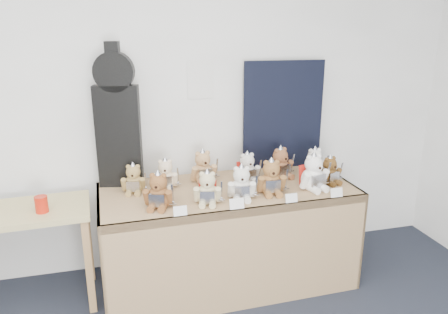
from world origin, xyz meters
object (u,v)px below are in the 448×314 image
object	(u,v)px
display_table	(231,213)
teddy_front_centre	(241,184)
side_table	(23,227)
teddy_front_end	(330,171)
teddy_front_left	(207,189)
teddy_back_right	(281,164)
teddy_front_far_right	(313,173)
guitar_case	(117,118)
teddy_back_centre_left	(203,168)
teddy_front_right	(271,178)
teddy_back_left	(166,175)
teddy_back_centre_right	(247,169)
teddy_back_end	(315,163)
teddy_back_far_left	(134,180)
teddy_front_far_left	(158,192)
red_cup	(41,204)

from	to	relation	value
display_table	teddy_front_centre	world-z (taller)	teddy_front_centre
side_table	teddy_front_end	world-z (taller)	teddy_front_end
teddy_front_left	teddy_back_right	bearing A→B (deg)	41.94
teddy_front_far_right	guitar_case	bearing A→B (deg)	149.66
teddy_front_far_right	teddy_back_centre_left	distance (m)	0.83
guitar_case	teddy_front_centre	world-z (taller)	guitar_case
teddy_front_left	teddy_front_right	world-z (taller)	teddy_front_right
teddy_front_end	teddy_back_centre_left	size ratio (longest dim) A/B	0.86
teddy_front_far_right	teddy_back_left	bearing A→B (deg)	151.36
teddy_back_centre_right	teddy_front_right	bearing A→B (deg)	-78.13
display_table	teddy_back_end	world-z (taller)	teddy_back_end
side_table	teddy_back_end	distance (m)	2.21
guitar_case	teddy_back_far_left	world-z (taller)	guitar_case
display_table	teddy_back_left	world-z (taller)	teddy_back_left
teddy_front_far_left	teddy_back_centre_right	distance (m)	0.79
teddy_front_centre	teddy_back_right	xyz separation A→B (m)	(0.43, 0.34, 0.00)
guitar_case	red_cup	size ratio (longest dim) A/B	9.39
display_table	teddy_back_far_left	xyz separation A→B (m)	(-0.68, 0.17, 0.26)
teddy_front_end	teddy_front_left	bearing A→B (deg)	173.07
red_cup	teddy_front_far_right	size ratio (longest dim) A/B	0.37
teddy_front_right	teddy_front_end	size ratio (longest dim) A/B	1.18
teddy_front_end	teddy_front_centre	bearing A→B (deg)	174.19
teddy_front_left	display_table	bearing A→B (deg)	50.61
teddy_back_centre_left	teddy_front_far_left	bearing A→B (deg)	-141.12
red_cup	teddy_front_far_right	world-z (taller)	teddy_front_far_right
teddy_front_far_left	red_cup	bearing A→B (deg)	-175.29
teddy_back_end	teddy_back_far_left	xyz separation A→B (m)	(-1.42, 0.00, -0.01)
teddy_front_left	teddy_front_far_right	xyz separation A→B (m)	(0.81, 0.06, 0.02)
guitar_case	teddy_front_far_left	world-z (taller)	guitar_case
display_table	teddy_back_end	distance (m)	0.81
teddy_front_right	teddy_back_left	world-z (taller)	teddy_front_right
teddy_front_far_left	teddy_front_far_right	distance (m)	1.14
display_table	teddy_front_centre	bearing A→B (deg)	-76.03
teddy_front_far_left	teddy_back_end	distance (m)	1.32
teddy_back_centre_left	teddy_back_right	xyz separation A→B (m)	(0.61, -0.06, -0.00)
teddy_front_right	teddy_front_far_right	distance (m)	0.33
teddy_front_far_left	teddy_back_centre_left	xyz separation A→B (m)	(0.39, 0.40, 0.00)
teddy_front_far_right	teddy_front_end	world-z (taller)	teddy_front_far_right
teddy_front_end	teddy_back_right	distance (m)	0.38
teddy_back_far_left	display_table	bearing A→B (deg)	-3.68
teddy_front_far_left	teddy_back_end	xyz separation A→B (m)	(1.28, 0.31, -0.01)
teddy_front_centre	teddy_back_far_left	world-z (taller)	teddy_front_centre
display_table	teddy_front_far_left	bearing A→B (deg)	-166.75
teddy_front_centre	teddy_front_end	size ratio (longest dim) A/B	1.12
teddy_front_centre	teddy_back_far_left	bearing A→B (deg)	167.99
teddy_front_far_right	teddy_back_end	world-z (taller)	teddy_front_far_right
teddy_front_far_left	teddy_front_right	size ratio (longest dim) A/B	0.96
teddy_front_centre	teddy_back_centre_right	distance (m)	0.35
display_table	teddy_back_centre_right	world-z (taller)	teddy_back_centre_right
teddy_front_far_right	teddy_back_right	xyz separation A→B (m)	(-0.14, 0.30, -0.01)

